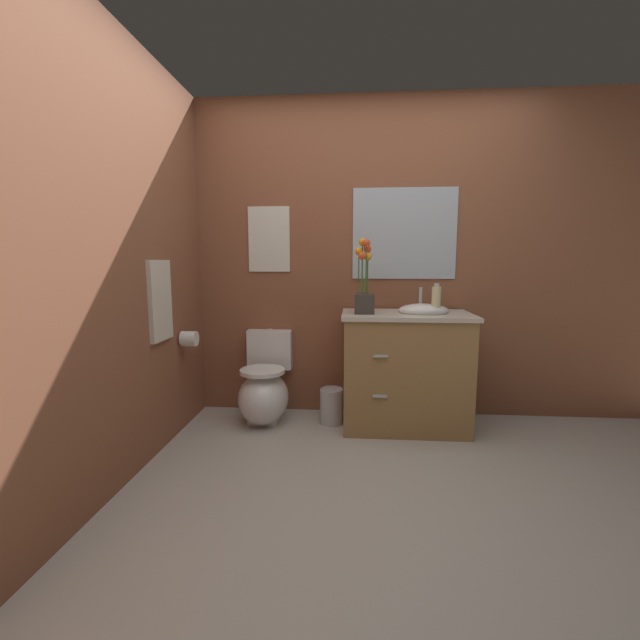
{
  "coord_description": "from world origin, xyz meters",
  "views": [
    {
      "loc": [
        -0.11,
        -2.04,
        1.24
      ],
      "look_at": [
        -0.36,
        1.06,
        0.81
      ],
      "focal_mm": 24.04,
      "sensor_mm": 36.0,
      "label": 1
    }
  ],
  "objects_px": {
    "toilet": "(265,390)",
    "wall_mirror": "(404,234)",
    "hanging_towel": "(160,301)",
    "trash_bin": "(332,406)",
    "vanity_cabinet": "(406,369)",
    "flower_vase": "(364,288)",
    "toilet_paper_roll": "(189,339)",
    "wall_poster": "(269,239)",
    "soap_bottle": "(436,300)"
  },
  "relations": [
    {
      "from": "vanity_cabinet",
      "to": "trash_bin",
      "type": "relative_size",
      "value": 3.83
    },
    {
      "from": "soap_bottle",
      "to": "toilet_paper_roll",
      "type": "distance_m",
      "value": 1.8
    },
    {
      "from": "hanging_towel",
      "to": "soap_bottle",
      "type": "bearing_deg",
      "value": 13.21
    },
    {
      "from": "wall_poster",
      "to": "trash_bin",
      "type": "bearing_deg",
      "value": -27.75
    },
    {
      "from": "trash_bin",
      "to": "soap_bottle",
      "type": "bearing_deg",
      "value": -5.82
    },
    {
      "from": "toilet",
      "to": "flower_vase",
      "type": "bearing_deg",
      "value": -6.41
    },
    {
      "from": "vanity_cabinet",
      "to": "trash_bin",
      "type": "distance_m",
      "value": 0.63
    },
    {
      "from": "wall_poster",
      "to": "hanging_towel",
      "type": "distance_m",
      "value": 1.05
    },
    {
      "from": "soap_bottle",
      "to": "hanging_towel",
      "type": "xyz_separation_m",
      "value": [
        -1.83,
        -0.43,
        0.02
      ]
    },
    {
      "from": "vanity_cabinet",
      "to": "trash_bin",
      "type": "bearing_deg",
      "value": 178.0
    },
    {
      "from": "hanging_towel",
      "to": "toilet_paper_roll",
      "type": "distance_m",
      "value": 0.44
    },
    {
      "from": "toilet",
      "to": "wall_mirror",
      "type": "bearing_deg",
      "value": 14.05
    },
    {
      "from": "trash_bin",
      "to": "wall_poster",
      "type": "relative_size",
      "value": 0.53
    },
    {
      "from": "wall_poster",
      "to": "wall_mirror",
      "type": "xyz_separation_m",
      "value": [
        1.07,
        0.0,
        0.04
      ]
    },
    {
      "from": "flower_vase",
      "to": "wall_mirror",
      "type": "xyz_separation_m",
      "value": [
        0.31,
        0.35,
        0.41
      ]
    },
    {
      "from": "vanity_cabinet",
      "to": "wall_poster",
      "type": "distance_m",
      "value": 1.47
    },
    {
      "from": "vanity_cabinet",
      "to": "wall_mirror",
      "type": "height_order",
      "value": "wall_mirror"
    },
    {
      "from": "flower_vase",
      "to": "toilet_paper_roll",
      "type": "height_order",
      "value": "flower_vase"
    },
    {
      "from": "vanity_cabinet",
      "to": "flower_vase",
      "type": "bearing_deg",
      "value": -169.47
    },
    {
      "from": "wall_mirror",
      "to": "toilet",
      "type": "bearing_deg",
      "value": -165.95
    },
    {
      "from": "soap_bottle",
      "to": "wall_mirror",
      "type": "distance_m",
      "value": 0.63
    },
    {
      "from": "toilet_paper_roll",
      "to": "wall_poster",
      "type": "bearing_deg",
      "value": 42.47
    },
    {
      "from": "toilet",
      "to": "vanity_cabinet",
      "type": "relative_size",
      "value": 0.66
    },
    {
      "from": "wall_mirror",
      "to": "hanging_towel",
      "type": "height_order",
      "value": "wall_mirror"
    },
    {
      "from": "soap_bottle",
      "to": "hanging_towel",
      "type": "height_order",
      "value": "hanging_towel"
    },
    {
      "from": "flower_vase",
      "to": "toilet",
      "type": "bearing_deg",
      "value": 173.59
    },
    {
      "from": "soap_bottle",
      "to": "trash_bin",
      "type": "distance_m",
      "value": 1.12
    },
    {
      "from": "flower_vase",
      "to": "hanging_towel",
      "type": "bearing_deg",
      "value": -162.06
    },
    {
      "from": "toilet",
      "to": "toilet_paper_roll",
      "type": "xyz_separation_m",
      "value": [
        -0.51,
        -0.2,
        0.44
      ]
    },
    {
      "from": "soap_bottle",
      "to": "toilet",
      "type": "bearing_deg",
      "value": 176.25
    },
    {
      "from": "flower_vase",
      "to": "wall_mirror",
      "type": "bearing_deg",
      "value": 48.43
    },
    {
      "from": "vanity_cabinet",
      "to": "toilet_paper_roll",
      "type": "height_order",
      "value": "vanity_cabinet"
    },
    {
      "from": "soap_bottle",
      "to": "toilet_paper_roll",
      "type": "relative_size",
      "value": 2.01
    },
    {
      "from": "wall_mirror",
      "to": "vanity_cabinet",
      "type": "bearing_deg",
      "value": -89.47
    },
    {
      "from": "soap_bottle",
      "to": "trash_bin",
      "type": "height_order",
      "value": "soap_bottle"
    },
    {
      "from": "soap_bottle",
      "to": "trash_bin",
      "type": "xyz_separation_m",
      "value": [
        -0.74,
        0.08,
        -0.83
      ]
    },
    {
      "from": "vanity_cabinet",
      "to": "wall_poster",
      "type": "relative_size",
      "value": 2.03
    },
    {
      "from": "flower_vase",
      "to": "hanging_towel",
      "type": "distance_m",
      "value": 1.39
    },
    {
      "from": "toilet",
      "to": "flower_vase",
      "type": "xyz_separation_m",
      "value": [
        0.76,
        -0.09,
        0.8
      ]
    },
    {
      "from": "soap_bottle",
      "to": "toilet_paper_roll",
      "type": "xyz_separation_m",
      "value": [
        -1.77,
        -0.11,
        -0.29
      ]
    },
    {
      "from": "flower_vase",
      "to": "wall_poster",
      "type": "xyz_separation_m",
      "value": [
        -0.76,
        0.35,
        0.37
      ]
    },
    {
      "from": "vanity_cabinet",
      "to": "soap_bottle",
      "type": "xyz_separation_m",
      "value": [
        0.19,
        -0.06,
        0.52
      ]
    },
    {
      "from": "toilet",
      "to": "wall_mirror",
      "type": "height_order",
      "value": "wall_mirror"
    },
    {
      "from": "toilet_paper_roll",
      "to": "toilet",
      "type": "bearing_deg",
      "value": 21.18
    },
    {
      "from": "toilet",
      "to": "vanity_cabinet",
      "type": "bearing_deg",
      "value": -1.41
    },
    {
      "from": "trash_bin",
      "to": "hanging_towel",
      "type": "bearing_deg",
      "value": -155.04
    },
    {
      "from": "toilet_paper_roll",
      "to": "soap_bottle",
      "type": "bearing_deg",
      "value": 3.66
    },
    {
      "from": "trash_bin",
      "to": "toilet_paper_roll",
      "type": "xyz_separation_m",
      "value": [
        -1.03,
        -0.19,
        0.54
      ]
    },
    {
      "from": "vanity_cabinet",
      "to": "flower_vase",
      "type": "xyz_separation_m",
      "value": [
        -0.32,
        -0.06,
        0.6
      ]
    },
    {
      "from": "trash_bin",
      "to": "vanity_cabinet",
      "type": "bearing_deg",
      "value": -2.0
    }
  ]
}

